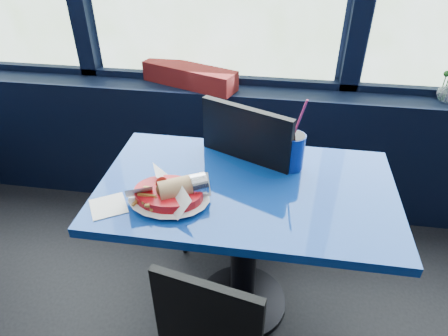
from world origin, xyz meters
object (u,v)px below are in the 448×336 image
at_px(chair_near_back, 237,174).
at_px(ketchup_bottle, 285,142).
at_px(near_table, 245,220).
at_px(soda_cup, 293,151).
at_px(food_basket, 170,193).
at_px(planter_box, 189,76).

height_order(chair_near_back, ketchup_bottle, chair_near_back).
height_order(near_table, soda_cup, soda_cup).
xyz_separation_m(near_table, chair_near_back, (-0.08, 0.32, 0.01)).
distance_m(food_basket, soda_cup, 0.55).
xyz_separation_m(chair_near_back, food_basket, (-0.20, -0.46, 0.21)).
height_order(near_table, food_basket, food_basket).
relative_size(planter_box, food_basket, 1.92).
relative_size(near_table, soda_cup, 3.56).
distance_m(chair_near_back, soda_cup, 0.40).
xyz_separation_m(food_basket, ketchup_bottle, (0.42, 0.35, 0.06)).
distance_m(near_table, planter_box, 1.00).
distance_m(planter_box, soda_cup, 0.92).
bearing_deg(near_table, ketchup_bottle, 56.74).
relative_size(near_table, planter_box, 2.10).
bearing_deg(chair_near_back, planter_box, -33.52).
relative_size(chair_near_back, food_basket, 3.36).
height_order(planter_box, ketchup_bottle, ketchup_bottle).
relative_size(chair_near_back, ketchup_bottle, 4.62).
bearing_deg(near_table, soda_cup, 43.14).
xyz_separation_m(near_table, planter_box, (-0.43, 0.86, 0.29)).
height_order(food_basket, ketchup_bottle, ketchup_bottle).
xyz_separation_m(chair_near_back, ketchup_bottle, (0.22, -0.10, 0.27)).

